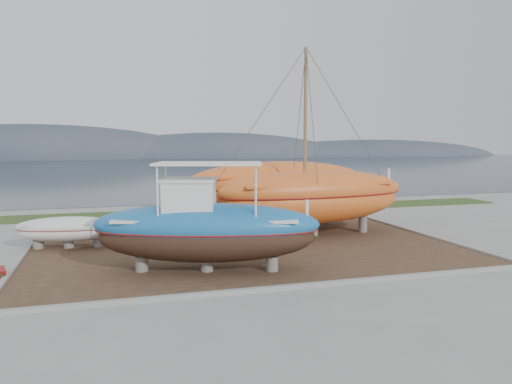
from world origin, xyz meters
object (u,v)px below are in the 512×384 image
object	(u,v)px
white_dinghy	(68,233)
orange_bare_hull	(279,195)
blue_caique	(206,217)
orange_sailboat	(314,144)

from	to	relation	value
white_dinghy	orange_bare_hull	size ratio (longest dim) A/B	0.42
blue_caique	orange_sailboat	xyz separation A→B (m)	(6.24, 5.05, 2.55)
orange_sailboat	orange_bare_hull	distance (m)	4.10
orange_bare_hull	white_dinghy	bearing A→B (deg)	-173.08
blue_caique	orange_bare_hull	world-z (taller)	blue_caique
blue_caique	orange_bare_hull	distance (m)	9.70
white_dinghy	orange_sailboat	distance (m)	11.90
blue_caique	orange_sailboat	size ratio (longest dim) A/B	0.82
blue_caique	white_dinghy	distance (m)	7.61
orange_sailboat	orange_bare_hull	world-z (taller)	orange_sailboat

